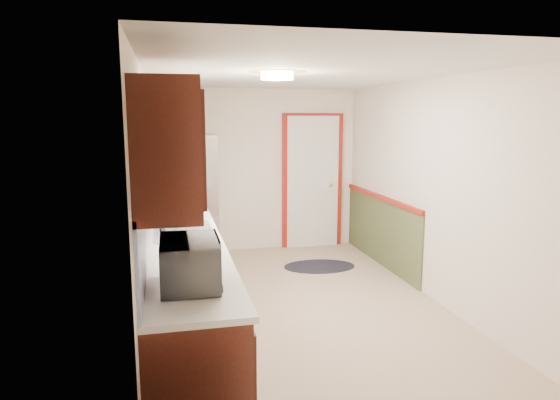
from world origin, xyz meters
TOP-DOWN VIEW (x-y plane):
  - room_shell at (0.00, 0.00)m, footprint 3.20×5.20m
  - kitchen_run at (-1.24, -0.29)m, footprint 0.63×4.00m
  - back_wall_trim at (0.99, 2.21)m, footprint 1.12×2.30m
  - ceiling_fixture at (-0.30, -0.20)m, footprint 0.30×0.30m
  - microwave at (-1.20, -1.72)m, footprint 0.31×0.55m
  - refrigerator at (-1.02, 2.05)m, footprint 0.74×0.74m
  - rug at (0.63, 1.38)m, footprint 1.01×0.71m
  - cooktop at (-1.19, 1.06)m, footprint 0.53×0.63m

SIDE VIEW (x-z plane):
  - rug at x=0.63m, z-range 0.00..0.01m
  - kitchen_run at x=-1.24m, z-range -0.29..1.91m
  - refrigerator at x=-1.02m, z-range 0.00..1.75m
  - back_wall_trim at x=0.99m, z-range -0.15..1.93m
  - cooktop at x=-1.19m, z-range 0.94..0.96m
  - microwave at x=-1.20m, z-range 0.94..1.31m
  - room_shell at x=0.00m, z-range -0.06..2.46m
  - ceiling_fixture at x=-0.30m, z-range 2.33..2.39m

